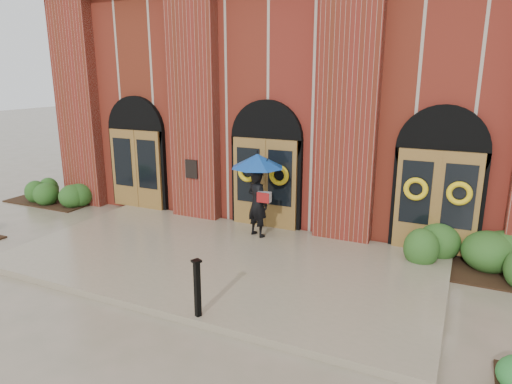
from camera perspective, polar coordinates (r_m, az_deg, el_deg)
The scene contains 7 objects.
ground at distance 10.90m, azimuth -4.86°, elevation -9.16°, with size 90.00×90.00×0.00m, color gray.
landing at distance 10.99m, azimuth -4.47°, elevation -8.52°, with size 10.00×5.30×0.15m, color gray.
church_building at distance 18.12m, azimuth 9.14°, elevation 11.72°, with size 16.20×12.53×7.00m.
man_with_umbrella at distance 11.89m, azimuth 0.20°, elevation 1.62°, with size 1.80×1.80×2.23m.
metal_post at distance 8.33m, azimuth -7.35°, elevation -11.69°, with size 0.19×0.19×1.09m.
hedge_wall_left at distance 17.41m, azimuth -24.50°, elevation -0.02°, with size 2.84×1.14×0.73m, color #234C19.
hedge_wall_right at distance 11.48m, azimuth 24.45°, elevation -6.90°, with size 3.37×1.35×0.87m, color #274E1B.
Camera 1 is at (5.04, -8.60, 4.42)m, focal length 32.00 mm.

